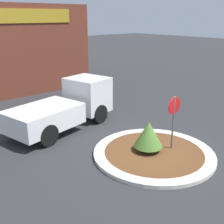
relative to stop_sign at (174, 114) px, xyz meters
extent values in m
plane|color=#2D2D30|center=(-0.80, 0.26, -1.65)|extent=(120.00, 120.00, 0.00)
cylinder|color=beige|center=(-0.80, 0.26, -1.58)|extent=(4.89, 4.89, 0.14)
cylinder|color=brown|center=(-0.80, 0.26, -1.57)|extent=(4.01, 4.01, 0.14)
cylinder|color=#4C4C51|center=(0.00, 0.00, -0.46)|extent=(0.07, 0.07, 2.37)
cylinder|color=#B71414|center=(0.00, 0.00, 0.35)|extent=(0.72, 0.03, 0.72)
cylinder|color=brown|center=(-0.90, 0.49, -1.40)|extent=(0.08, 0.08, 0.20)
cone|color=#4C752D|center=(-0.90, 0.49, -0.78)|extent=(1.18, 1.18, 1.04)
cube|color=white|center=(-0.23, 5.50, -0.30)|extent=(2.18, 2.36, 1.82)
cube|color=white|center=(-3.19, 4.88, -0.72)|extent=(3.74, 2.78, 0.96)
cube|color=black|center=(0.39, 5.63, 0.02)|extent=(0.41, 1.79, 0.64)
cylinder|color=black|center=(-0.60, 6.43, -1.16)|extent=(1.01, 0.43, 0.98)
cylinder|color=black|center=(-0.19, 4.50, -1.16)|extent=(1.01, 0.43, 0.98)
cylinder|color=black|center=(-4.00, 5.71, -1.16)|extent=(1.01, 0.43, 0.98)
cylinder|color=black|center=(-3.60, 3.79, -1.16)|extent=(1.01, 0.43, 0.98)
cube|color=brown|center=(-0.96, 14.92, 1.43)|extent=(11.06, 6.00, 6.16)
cube|color=#B28E23|center=(-0.96, 11.89, 3.70)|extent=(7.75, 0.08, 0.90)
camera|label=1|loc=(-8.77, -6.36, 3.71)|focal=45.00mm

